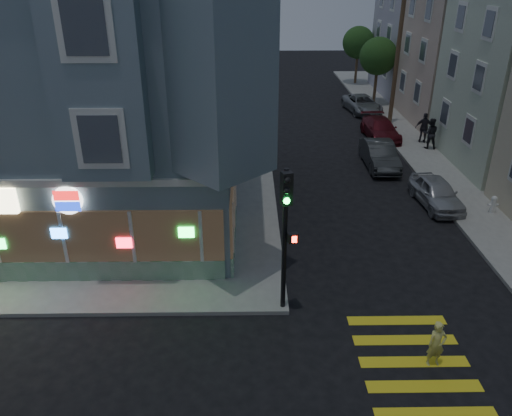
{
  "coord_description": "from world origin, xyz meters",
  "views": [
    {
      "loc": [
        1.69,
        -11.37,
        10.46
      ],
      "look_at": [
        1.95,
        5.58,
        2.24
      ],
      "focal_mm": 35.0,
      "sensor_mm": 36.0,
      "label": 1
    }
  ],
  "objects_px": {
    "fire_hydrant": "(493,204)",
    "utility_pole": "(397,57)",
    "pedestrian_b": "(424,128)",
    "parked_car_d": "(362,104)",
    "pedestrian_a": "(430,133)",
    "parked_car_a": "(436,193)",
    "traffic_signal": "(286,219)",
    "street_tree_near": "(378,56)",
    "street_tree_far": "(358,43)",
    "parked_car_b": "(379,155)",
    "parked_car_c": "(380,129)",
    "running_child": "(437,344)"
  },
  "relations": [
    {
      "from": "street_tree_far",
      "to": "traffic_signal",
      "type": "relative_size",
      "value": 1.07
    },
    {
      "from": "pedestrian_a",
      "to": "pedestrian_b",
      "type": "relative_size",
      "value": 1.0
    },
    {
      "from": "fire_hydrant",
      "to": "utility_pole",
      "type": "bearing_deg",
      "value": 93.89
    },
    {
      "from": "street_tree_far",
      "to": "pedestrian_a",
      "type": "distance_m",
      "value": 19.85
    },
    {
      "from": "parked_car_c",
      "to": "fire_hydrant",
      "type": "xyz_separation_m",
      "value": [
        2.49,
        -11.47,
        -0.09
      ]
    },
    {
      "from": "utility_pole",
      "to": "street_tree_near",
      "type": "distance_m",
      "value": 6.06
    },
    {
      "from": "parked_car_d",
      "to": "fire_hydrant",
      "type": "height_order",
      "value": "parked_car_d"
    },
    {
      "from": "utility_pole",
      "to": "traffic_signal",
      "type": "bearing_deg",
      "value": -112.81
    },
    {
      "from": "street_tree_near",
      "to": "street_tree_far",
      "type": "relative_size",
      "value": 1.0
    },
    {
      "from": "street_tree_near",
      "to": "parked_car_b",
      "type": "bearing_deg",
      "value": -101.77
    },
    {
      "from": "traffic_signal",
      "to": "fire_hydrant",
      "type": "height_order",
      "value": "traffic_signal"
    },
    {
      "from": "street_tree_far",
      "to": "parked_car_a",
      "type": "xyz_separation_m",
      "value": [
        -1.5,
        -27.64,
        -3.26
      ]
    },
    {
      "from": "parked_car_b",
      "to": "parked_car_c",
      "type": "bearing_deg",
      "value": 76.06
    },
    {
      "from": "traffic_signal",
      "to": "street_tree_far",
      "type": "bearing_deg",
      "value": 57.31
    },
    {
      "from": "utility_pole",
      "to": "fire_hydrant",
      "type": "height_order",
      "value": "utility_pole"
    },
    {
      "from": "street_tree_near",
      "to": "parked_car_a",
      "type": "height_order",
      "value": "street_tree_near"
    },
    {
      "from": "utility_pole",
      "to": "street_tree_far",
      "type": "bearing_deg",
      "value": 89.18
    },
    {
      "from": "parked_car_b",
      "to": "fire_hydrant",
      "type": "height_order",
      "value": "parked_car_b"
    },
    {
      "from": "pedestrian_b",
      "to": "fire_hydrant",
      "type": "bearing_deg",
      "value": 103.24
    },
    {
      "from": "street_tree_far",
      "to": "traffic_signal",
      "type": "bearing_deg",
      "value": -104.67
    },
    {
      "from": "street_tree_far",
      "to": "fire_hydrant",
      "type": "distance_m",
      "value": 28.92
    },
    {
      "from": "fire_hydrant",
      "to": "traffic_signal",
      "type": "bearing_deg",
      "value": -145.06
    },
    {
      "from": "street_tree_near",
      "to": "traffic_signal",
      "type": "xyz_separation_m",
      "value": [
        -9.38,
        -27.83,
        -0.43
      ]
    },
    {
      "from": "pedestrian_a",
      "to": "fire_hydrant",
      "type": "relative_size",
      "value": 2.35
    },
    {
      "from": "street_tree_far",
      "to": "parked_car_d",
      "type": "xyz_separation_m",
      "value": [
        -1.5,
        -10.4,
        -3.28
      ]
    },
    {
      "from": "parked_car_d",
      "to": "traffic_signal",
      "type": "xyz_separation_m",
      "value": [
        -7.88,
        -25.43,
        2.85
      ]
    },
    {
      "from": "running_child",
      "to": "parked_car_a",
      "type": "distance_m",
      "value": 11.3
    },
    {
      "from": "street_tree_near",
      "to": "parked_car_c",
      "type": "distance_m",
      "value": 9.95
    },
    {
      "from": "street_tree_near",
      "to": "pedestrian_b",
      "type": "height_order",
      "value": "street_tree_near"
    },
    {
      "from": "pedestrian_b",
      "to": "parked_car_d",
      "type": "relative_size",
      "value": 0.41
    },
    {
      "from": "running_child",
      "to": "parked_car_d",
      "type": "xyz_separation_m",
      "value": [
        3.67,
        27.94,
        -0.08
      ]
    },
    {
      "from": "street_tree_far",
      "to": "parked_car_a",
      "type": "relative_size",
      "value": 1.34
    },
    {
      "from": "parked_car_a",
      "to": "fire_hydrant",
      "type": "xyz_separation_m",
      "value": [
        2.3,
        -1.07,
        -0.09
      ]
    },
    {
      "from": "pedestrian_a",
      "to": "parked_car_c",
      "type": "relative_size",
      "value": 0.41
    },
    {
      "from": "utility_pole",
      "to": "fire_hydrant",
      "type": "distance_m",
      "value": 15.34
    },
    {
      "from": "utility_pole",
      "to": "parked_car_a",
      "type": "relative_size",
      "value": 2.28
    },
    {
      "from": "utility_pole",
      "to": "pedestrian_a",
      "type": "xyz_separation_m",
      "value": [
        1.0,
        -5.63,
        -3.69
      ]
    },
    {
      "from": "parked_car_a",
      "to": "street_tree_near",
      "type": "bearing_deg",
      "value": 81.34
    },
    {
      "from": "traffic_signal",
      "to": "fire_hydrant",
      "type": "xyz_separation_m",
      "value": [
        10.18,
        7.11,
        -2.92
      ]
    },
    {
      "from": "street_tree_near",
      "to": "fire_hydrant",
      "type": "relative_size",
      "value": 6.49
    },
    {
      "from": "pedestrian_b",
      "to": "fire_hydrant",
      "type": "height_order",
      "value": "pedestrian_b"
    },
    {
      "from": "pedestrian_b",
      "to": "parked_car_d",
      "type": "height_order",
      "value": "pedestrian_b"
    },
    {
      "from": "running_child",
      "to": "fire_hydrant",
      "type": "height_order",
      "value": "running_child"
    },
    {
      "from": "pedestrian_a",
      "to": "parked_car_c",
      "type": "xyz_separation_m",
      "value": [
        -2.49,
        2.38,
        -0.44
      ]
    },
    {
      "from": "street_tree_far",
      "to": "pedestrian_b",
      "type": "bearing_deg",
      "value": -87.52
    },
    {
      "from": "utility_pole",
      "to": "pedestrian_b",
      "type": "distance_m",
      "value": 5.86
    },
    {
      "from": "street_tree_near",
      "to": "pedestrian_a",
      "type": "distance_m",
      "value": 11.99
    },
    {
      "from": "street_tree_far",
      "to": "parked_car_c",
      "type": "xyz_separation_m",
      "value": [
        -1.69,
        -17.24,
        -3.26
      ]
    },
    {
      "from": "parked_car_a",
      "to": "traffic_signal",
      "type": "xyz_separation_m",
      "value": [
        -7.88,
        -8.18,
        2.83
      ]
    },
    {
      "from": "street_tree_far",
      "to": "pedestrian_a",
      "type": "height_order",
      "value": "street_tree_far"
    }
  ]
}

